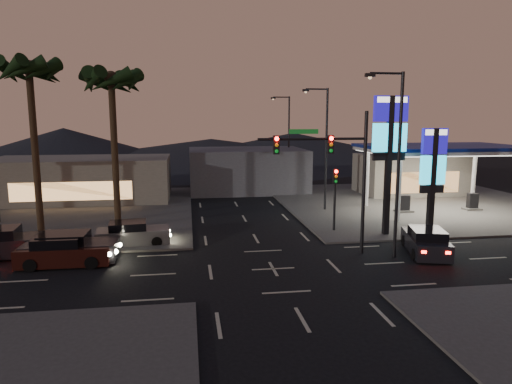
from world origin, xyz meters
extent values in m
plane|color=black|center=(0.00, 0.00, 0.00)|extent=(140.00, 140.00, 0.00)
cube|color=#47443F|center=(16.00, 16.00, 0.06)|extent=(24.00, 24.00, 0.12)
cube|color=#47443F|center=(-16.00, 16.00, 0.06)|extent=(24.00, 24.00, 0.12)
cylinder|color=silver|center=(11.00, 9.00, 2.50)|extent=(0.36, 0.36, 5.00)
cylinder|color=silver|center=(11.00, 15.00, 2.50)|extent=(0.36, 0.36, 5.00)
cylinder|color=silver|center=(21.00, 15.00, 2.50)|extent=(0.36, 0.36, 5.00)
cube|color=silver|center=(16.00, 12.00, 5.20)|extent=(12.00, 8.00, 0.50)
cube|color=white|center=(16.00, 12.00, 4.90)|extent=(11.60, 7.60, 0.06)
cube|color=navy|center=(16.00, 12.00, 5.35)|extent=(12.20, 8.20, 0.25)
cube|color=black|center=(13.00, 12.00, 0.80)|extent=(0.80, 0.50, 1.40)
cube|color=black|center=(19.00, 12.00, 0.80)|extent=(0.80, 0.50, 1.40)
cube|color=#726B5B|center=(18.00, 21.00, 2.00)|extent=(10.00, 6.00, 4.00)
cube|color=black|center=(8.50, 5.50, 4.50)|extent=(0.35, 0.35, 9.00)
cube|color=#140C88|center=(8.50, 5.50, 8.20)|extent=(2.20, 0.30, 1.60)
cube|color=white|center=(8.50, 5.50, 8.75)|extent=(1.98, 0.32, 0.35)
cube|color=#17B8E3|center=(8.50, 5.50, 6.40)|extent=(2.20, 0.30, 1.80)
cube|color=black|center=(8.50, 5.50, 5.20)|extent=(2.09, 0.28, 0.50)
cube|color=black|center=(11.00, 4.50, 3.50)|extent=(0.35, 0.35, 7.00)
cube|color=#140C88|center=(11.00, 4.50, 6.20)|extent=(1.60, 0.30, 1.60)
cube|color=white|center=(11.00, 4.50, 6.75)|extent=(1.44, 0.32, 0.35)
cube|color=#17B8E3|center=(11.00, 4.50, 4.40)|extent=(1.60, 0.30, 1.80)
cube|color=black|center=(11.00, 4.50, 3.20)|extent=(1.52, 0.28, 0.50)
cylinder|color=black|center=(5.50, 2.00, 4.00)|extent=(0.20, 0.20, 8.00)
cylinder|color=black|center=(2.50, 2.00, 6.50)|extent=(6.00, 0.14, 0.14)
cube|color=#0C3F14|center=(2.00, 2.00, 6.90)|extent=(1.60, 0.05, 0.25)
cube|color=black|center=(3.50, 2.00, 6.20)|extent=(0.32, 0.25, 1.00)
sphere|color=#FF0C07|center=(3.50, 1.85, 6.53)|extent=(0.22, 0.22, 0.22)
sphere|color=orange|center=(3.50, 1.85, 6.20)|extent=(0.20, 0.20, 0.20)
sphere|color=#0CB226|center=(3.50, 1.85, 5.87)|extent=(0.20, 0.20, 0.20)
cube|color=black|center=(0.50, 2.00, 6.20)|extent=(0.32, 0.25, 1.00)
sphere|color=#FF0C07|center=(0.50, 1.85, 6.53)|extent=(0.22, 0.22, 0.22)
sphere|color=orange|center=(0.50, 1.85, 6.20)|extent=(0.20, 0.20, 0.20)
sphere|color=#0CB226|center=(0.50, 1.85, 5.87)|extent=(0.20, 0.20, 0.20)
cylinder|color=black|center=(5.50, 7.00, 2.00)|extent=(0.16, 0.16, 4.00)
cube|color=black|center=(5.50, 7.00, 3.80)|extent=(0.32, 0.25, 1.00)
sphere|color=#FF0C07|center=(5.50, 6.85, 4.13)|extent=(0.22, 0.22, 0.22)
sphere|color=orange|center=(5.50, 6.85, 3.80)|extent=(0.20, 0.20, 0.20)
sphere|color=#0CB226|center=(5.50, 6.85, 3.47)|extent=(0.20, 0.20, 0.20)
cylinder|color=black|center=(7.00, 1.00, 5.00)|extent=(0.18, 0.18, 10.00)
cylinder|color=black|center=(6.10, 1.00, 9.90)|extent=(1.80, 0.12, 0.12)
cube|color=black|center=(5.20, 1.00, 9.80)|extent=(0.50, 0.25, 0.18)
sphere|color=#FFCC8C|center=(5.20, 1.00, 9.68)|extent=(0.20, 0.20, 0.20)
cylinder|color=black|center=(7.00, 14.00, 5.00)|extent=(0.18, 0.18, 10.00)
cylinder|color=black|center=(6.10, 14.00, 9.90)|extent=(1.80, 0.12, 0.12)
cube|color=black|center=(5.20, 14.00, 9.80)|extent=(0.50, 0.25, 0.18)
sphere|color=#FFCC8C|center=(5.20, 14.00, 9.68)|extent=(0.20, 0.20, 0.20)
cylinder|color=black|center=(7.00, 28.00, 5.00)|extent=(0.18, 0.18, 10.00)
cylinder|color=black|center=(6.10, 28.00, 9.90)|extent=(1.80, 0.12, 0.12)
cube|color=black|center=(5.20, 28.00, 9.80)|extent=(0.50, 0.25, 0.18)
sphere|color=#FFCC8C|center=(5.20, 28.00, 9.68)|extent=(0.20, 0.20, 0.20)
cylinder|color=black|center=(-9.00, 9.50, 5.10)|extent=(0.44, 0.44, 10.20)
sphere|color=black|center=(-9.00, 9.50, 10.20)|extent=(0.90, 0.90, 0.90)
cone|color=black|center=(-7.70, 9.50, 9.90)|extent=(0.90, 2.74, 1.91)
cone|color=black|center=(-8.08, 10.42, 9.90)|extent=(2.57, 2.57, 1.91)
cone|color=black|center=(-9.00, 10.80, 9.90)|extent=(2.74, 0.90, 1.91)
cone|color=black|center=(-9.92, 10.42, 9.90)|extent=(2.57, 2.57, 1.91)
cone|color=black|center=(-10.30, 9.50, 9.90)|extent=(0.90, 2.74, 1.91)
cone|color=black|center=(-9.92, 8.58, 9.90)|extent=(2.57, 2.57, 1.91)
cone|color=black|center=(-9.00, 8.20, 9.90)|extent=(2.74, 0.90, 1.91)
cone|color=black|center=(-8.08, 8.58, 9.90)|extent=(2.57, 2.57, 1.91)
cylinder|color=black|center=(-14.00, 9.50, 5.40)|extent=(0.44, 0.44, 10.80)
sphere|color=black|center=(-14.00, 9.50, 10.80)|extent=(0.90, 0.90, 0.90)
cone|color=black|center=(-12.70, 9.50, 10.50)|extent=(0.90, 2.74, 1.91)
cone|color=black|center=(-13.08, 10.42, 10.50)|extent=(2.57, 2.57, 1.91)
cone|color=black|center=(-14.00, 10.80, 10.50)|extent=(2.74, 0.90, 1.91)
cone|color=black|center=(-14.92, 10.42, 10.50)|extent=(2.57, 2.57, 1.91)
cone|color=black|center=(-15.30, 9.50, 10.50)|extent=(0.90, 2.74, 1.91)
cone|color=black|center=(-14.92, 8.58, 10.50)|extent=(2.57, 2.57, 1.91)
cone|color=black|center=(-14.00, 8.20, 10.50)|extent=(2.74, 0.90, 1.91)
cone|color=black|center=(-13.08, 8.58, 10.50)|extent=(2.57, 2.57, 1.91)
cube|color=#726B5B|center=(-14.00, 22.00, 2.00)|extent=(16.00, 8.00, 4.00)
cube|color=#4C4C51|center=(2.00, 26.00, 2.20)|extent=(12.00, 9.00, 4.40)
cone|color=black|center=(-25.00, 60.00, 3.00)|extent=(40.00, 40.00, 6.00)
cone|color=black|center=(15.00, 60.00, 2.50)|extent=(50.00, 50.00, 5.00)
cone|color=black|center=(0.00, 60.00, 2.00)|extent=(60.00, 60.00, 4.00)
cube|color=black|center=(-10.43, 2.70, 0.60)|extent=(4.81, 2.07, 0.98)
cube|color=black|center=(-10.76, 2.71, 1.25)|extent=(2.41, 1.88, 0.71)
cylinder|color=black|center=(-8.90, 3.61, 0.35)|extent=(0.70, 0.27, 0.70)
cylinder|color=black|center=(-8.92, 1.76, 0.35)|extent=(0.70, 0.27, 0.70)
cylinder|color=black|center=(-11.94, 3.65, 0.35)|extent=(0.70, 0.27, 0.70)
cylinder|color=black|center=(-11.97, 1.80, 0.35)|extent=(0.70, 0.27, 0.70)
sphere|color=#FFF2BF|center=(-8.03, 3.32, 0.67)|extent=(0.24, 0.24, 0.24)
sphere|color=#FFF2BF|center=(-8.05, 2.02, 0.67)|extent=(0.24, 0.24, 0.24)
cube|color=#FF140A|center=(-12.82, 3.39, 0.76)|extent=(0.09, 0.27, 0.15)
cube|color=#FF140A|center=(-12.83, 2.08, 0.76)|extent=(0.09, 0.27, 0.15)
cube|color=#33120E|center=(-10.63, 2.27, 0.58)|extent=(4.64, 1.97, 0.95)
cube|color=black|center=(-10.95, 2.27, 1.21)|extent=(2.32, 1.80, 0.68)
cylinder|color=black|center=(-9.15, 3.15, 0.34)|extent=(0.67, 0.26, 0.67)
cylinder|color=black|center=(-9.16, 1.36, 0.34)|extent=(0.67, 0.26, 0.67)
cylinder|color=black|center=(-12.10, 3.17, 0.34)|extent=(0.67, 0.26, 0.67)
cylinder|color=black|center=(-12.11, 1.38, 0.34)|extent=(0.67, 0.26, 0.67)
sphere|color=#FFF2BF|center=(-8.31, 2.89, 0.65)|extent=(0.23, 0.23, 0.23)
sphere|color=#FFF2BF|center=(-8.32, 1.62, 0.65)|extent=(0.23, 0.23, 0.23)
cube|color=#FF140A|center=(-12.94, 2.91, 0.74)|extent=(0.09, 0.26, 0.15)
cube|color=#FF140A|center=(-12.95, 1.64, 0.74)|extent=(0.09, 0.26, 0.15)
cube|color=slate|center=(-7.58, 5.74, 0.54)|extent=(4.44, 2.19, 0.88)
cube|color=black|center=(-7.87, 5.72, 1.12)|extent=(2.29, 1.85, 0.63)
cylinder|color=black|center=(-6.29, 6.69, 0.31)|extent=(0.64, 0.29, 0.62)
cylinder|color=black|center=(-6.14, 5.04, 0.31)|extent=(0.64, 0.29, 0.62)
cylinder|color=black|center=(-9.01, 6.44, 0.31)|extent=(0.64, 0.29, 0.62)
cylinder|color=black|center=(-8.86, 4.79, 0.31)|extent=(0.64, 0.29, 0.62)
sphere|color=#FFF2BF|center=(-5.49, 6.52, 0.60)|extent=(0.21, 0.21, 0.21)
sphere|color=#FFF2BF|center=(-5.38, 5.36, 0.60)|extent=(0.21, 0.21, 0.21)
cube|color=#FF140A|center=(-9.77, 6.13, 0.68)|extent=(0.10, 0.25, 0.14)
cube|color=#FF140A|center=(-9.66, 4.96, 0.68)|extent=(0.10, 0.25, 0.14)
cube|color=black|center=(-14.49, 4.22, 0.62)|extent=(5.11, 2.53, 1.01)
cylinder|color=black|center=(-13.01, 5.31, 0.36)|extent=(0.74, 0.34, 0.72)
cylinder|color=black|center=(-12.83, 3.41, 0.36)|extent=(0.74, 0.34, 0.72)
sphere|color=#FFF2BF|center=(-12.09, 5.12, 0.70)|extent=(0.25, 0.25, 0.25)
sphere|color=#FFF2BF|center=(-11.97, 3.78, 0.70)|extent=(0.25, 0.25, 0.25)
cube|color=black|center=(9.07, 1.45, 0.56)|extent=(2.97, 4.78, 0.91)
cube|color=black|center=(8.99, 1.16, 1.16)|extent=(2.24, 2.60, 0.66)
cylinder|color=black|center=(8.62, 3.04, 0.32)|extent=(0.40, 0.69, 0.65)
cylinder|color=black|center=(10.27, 2.59, 0.32)|extent=(0.40, 0.69, 0.65)
cylinder|color=black|center=(7.87, 0.31, 0.32)|extent=(0.40, 0.69, 0.65)
cylinder|color=black|center=(9.53, -0.14, 0.32)|extent=(0.40, 0.69, 0.65)
cube|color=#FF140A|center=(7.90, -0.54, 0.71)|extent=(0.27, 0.14, 0.14)
cube|color=#FF140A|center=(9.07, -0.85, 0.71)|extent=(0.27, 0.14, 0.14)
camera|label=1|loc=(-4.18, -21.96, 7.59)|focal=32.00mm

